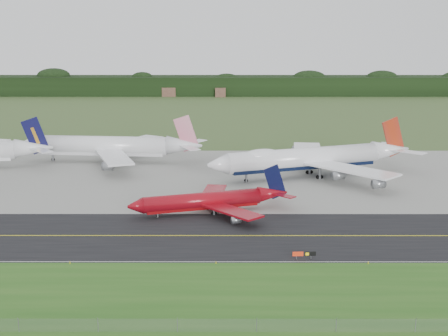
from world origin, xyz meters
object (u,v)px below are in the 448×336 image
(taxiway_sign, at_px, (304,254))
(jet_ba_747, at_px, (311,158))
(jet_red_737, at_px, (211,200))
(jet_star_tail, at_px, (111,146))

(taxiway_sign, bearing_deg, jet_ba_747, 81.41)
(jet_ba_747, height_order, jet_red_737, jet_ba_747)
(jet_red_737, bearing_deg, jet_ba_747, 51.45)
(taxiway_sign, bearing_deg, jet_red_737, 121.30)
(jet_red_737, xyz_separation_m, taxiway_sign, (19.09, -31.40, -1.96))
(jet_ba_747, height_order, taxiway_sign, jet_ba_747)
(jet_ba_747, xyz_separation_m, taxiway_sign, (-10.32, -68.31, -4.71))
(jet_ba_747, xyz_separation_m, jet_star_tail, (-64.17, 20.17, -0.33))
(jet_ba_747, relative_size, taxiway_sign, 14.14)
(jet_red_737, height_order, jet_star_tail, jet_star_tail)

